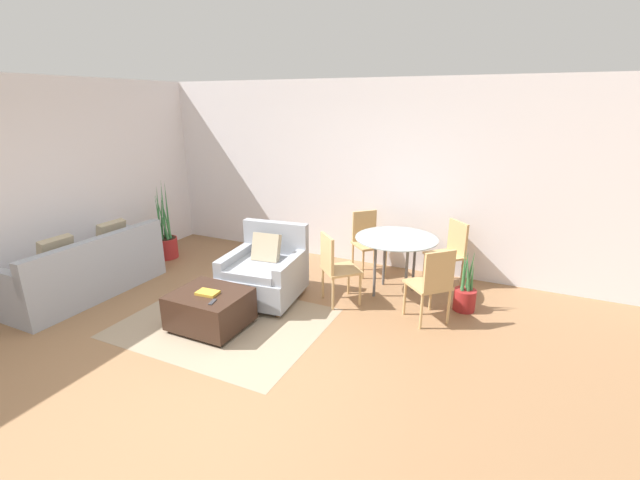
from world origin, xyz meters
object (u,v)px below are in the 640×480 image
object	(u,v)px
dining_chair_near_right	(433,281)
dining_chair_far_right	(450,249)
potted_plant_small	(465,294)
dining_chair_far_left	(367,238)
book_stack	(208,293)
potted_plant	(165,241)
dining_table	(396,245)
dining_chair_near_left	(335,264)
armchair	(265,272)
ottoman	(210,308)
tv_remote_primary	(213,302)
couch	(85,273)

from	to	relation	value
dining_chair_near_right	dining_chair_far_right	distance (m)	1.20
potted_plant_small	dining_chair_far_left	bearing A→B (deg)	155.21
book_stack	dining_chair_near_right	bearing A→B (deg)	28.52
potted_plant	dining_chair_far_right	xyz separation A→B (m)	(4.33, 0.86, 0.24)
dining_chair_near_right	potted_plant_small	distance (m)	0.67
dining_table	dining_chair_near_left	distance (m)	0.86
armchair	dining_chair_near_left	distance (m)	0.92
potted_plant	dining_chair_far_left	world-z (taller)	potted_plant
armchair	ottoman	world-z (taller)	armchair
ottoman	book_stack	world-z (taller)	book_stack
tv_remote_primary	dining_chair_far_left	xyz separation A→B (m)	(0.82, 2.53, 0.09)
book_stack	tv_remote_primary	xyz separation A→B (m)	(0.18, -0.14, -0.01)
dining_chair_far_right	potted_plant_small	size ratio (longest dim) A/B	1.14
couch	tv_remote_primary	distance (m)	2.26
armchair	tv_remote_primary	bearing A→B (deg)	-87.33
dining_chair_near_left	dining_chair_far_right	bearing A→B (deg)	45.00
book_stack	dining_chair_near_right	distance (m)	2.50
ottoman	dining_chair_near_left	world-z (taller)	dining_chair_near_left
dining_chair_far_right	potted_plant_small	xyz separation A→B (m)	(0.32, -0.70, -0.31)
armchair	dining_chair_far_left	bearing A→B (deg)	58.69
potted_plant	dining_table	distance (m)	3.76
book_stack	dining_chair_far_right	distance (m)	3.25
couch	dining_chair_far_left	world-z (taller)	dining_chair_far_left
couch	potted_plant_small	size ratio (longest dim) A/B	2.50
dining_chair_near_left	dining_chair_far_left	size ratio (longest dim) A/B	1.00
couch	dining_chair_far_right	bearing A→B (deg)	28.77
dining_chair_far_right	dining_chair_far_left	bearing A→B (deg)	180.00
tv_remote_primary	dining_chair_far_left	size ratio (longest dim) A/B	0.15
tv_remote_primary	potted_plant_small	xyz separation A→B (m)	(2.33, 1.83, -0.22)
dining_chair_far_left	dining_chair_far_right	size ratio (longest dim) A/B	1.00
dining_chair_far_right	potted_plant_small	world-z (taller)	dining_chair_far_right
potted_plant	dining_table	bearing A→B (deg)	3.96
book_stack	dining_table	bearing A→B (deg)	48.27
dining_chair_near_right	book_stack	bearing A→B (deg)	-151.48
book_stack	dining_chair_near_left	world-z (taller)	dining_chair_near_left
book_stack	potted_plant_small	distance (m)	3.04
potted_plant	dining_table	world-z (taller)	potted_plant
tv_remote_primary	dining_chair_far_right	world-z (taller)	dining_chair_far_right
ottoman	dining_chair_far_right	xyz separation A→B (m)	(2.21, 2.36, 0.29)
dining_table	armchair	bearing A→B (deg)	-150.37
book_stack	dining_chair_far_right	bearing A→B (deg)	47.42
ottoman	potted_plant	size ratio (longest dim) A/B	0.62
book_stack	tv_remote_primary	bearing A→B (deg)	-37.93
armchair	tv_remote_primary	distance (m)	1.10
couch	dining_chair_near_right	bearing A→B (deg)	15.05
dining_chair_far_left	dining_table	bearing A→B (deg)	-45.00
dining_chair_near_right	potted_plant_small	world-z (taller)	dining_chair_near_right
potted_plant	couch	bearing A→B (deg)	-87.62
dining_table	dining_chair_far_right	world-z (taller)	dining_chair_far_right
armchair	potted_plant	xyz separation A→B (m)	(-2.26, 0.58, -0.07)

